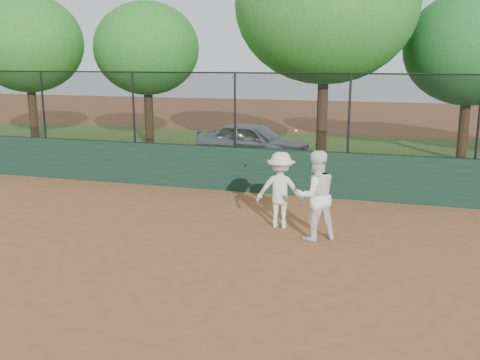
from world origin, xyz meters
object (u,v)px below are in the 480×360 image
(parked_car, at_px, (253,142))
(player_main, at_px, (281,190))
(tree_3, at_px, (471,49))
(tree_2, at_px, (326,4))
(player_second, at_px, (315,195))
(tree_1, at_px, (146,49))
(tree_0, at_px, (27,43))

(parked_car, bearing_deg, player_main, -150.45)
(parked_car, distance_m, player_main, 7.66)
(parked_car, distance_m, tree_3, 8.09)
(tree_2, bearing_deg, player_second, -82.35)
(player_second, bearing_deg, tree_3, -142.49)
(tree_3, bearing_deg, tree_1, -178.14)
(tree_0, xyz_separation_m, tree_3, (16.97, 1.24, -0.29))
(tree_0, relative_size, tree_1, 1.07)
(parked_car, height_order, tree_1, tree_1)
(parked_car, bearing_deg, tree_3, -62.52)
(player_second, distance_m, tree_2, 9.12)
(tree_1, bearing_deg, player_second, -49.01)
(parked_car, relative_size, player_main, 1.90)
(player_main, relative_size, tree_0, 0.35)
(player_second, bearing_deg, player_main, -67.08)
(tree_1, distance_m, tree_2, 7.65)
(player_second, xyz_separation_m, player_main, (-0.82, 0.57, -0.08))
(player_second, distance_m, tree_1, 13.16)
(parked_car, distance_m, player_second, 8.50)
(tree_0, xyz_separation_m, tree_2, (12.27, -0.87, 1.10))
(parked_car, xyz_separation_m, tree_3, (7.07, 2.29, 3.19))
(player_second, height_order, tree_0, tree_0)
(player_main, xyz_separation_m, tree_0, (-12.51, 8.25, 3.35))
(tree_2, xyz_separation_m, tree_3, (4.69, 2.12, -1.39))
(tree_0, bearing_deg, player_second, -33.45)
(player_second, relative_size, tree_0, 0.29)
(player_main, xyz_separation_m, tree_1, (-7.57, 9.10, 3.12))
(parked_car, relative_size, tree_1, 0.70)
(player_main, distance_m, tree_3, 10.92)
(player_second, distance_m, tree_3, 11.10)
(player_main, height_order, tree_3, tree_3)
(player_second, xyz_separation_m, tree_0, (-13.34, 8.81, 3.27))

